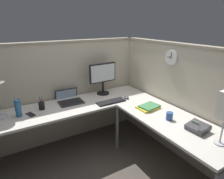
% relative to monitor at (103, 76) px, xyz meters
% --- Properties ---
extents(ground_plane, '(6.80, 6.80, 0.00)m').
position_rel_monitor_xyz_m(ground_plane, '(-0.19, -0.64, -1.02)').
color(ground_plane, '#4C443D').
extents(cubicle_wall_back, '(2.57, 0.12, 1.58)m').
position_rel_monitor_xyz_m(cubicle_wall_back, '(-0.55, 0.23, -0.23)').
color(cubicle_wall_back, '#B7AD99').
rests_on(cubicle_wall_back, ground).
extents(cubicle_wall_right, '(0.12, 2.37, 1.58)m').
position_rel_monitor_xyz_m(cubicle_wall_right, '(0.68, -0.90, -0.23)').
color(cubicle_wall_right, '#B7AD99').
rests_on(cubicle_wall_right, ground).
extents(desk, '(2.35, 2.15, 0.73)m').
position_rel_monitor_xyz_m(desk, '(-0.33, -0.69, -0.39)').
color(desk, beige).
rests_on(desk, ground).
extents(monitor, '(0.46, 0.20, 0.50)m').
position_rel_monitor_xyz_m(monitor, '(0.00, 0.00, 0.00)').
color(monitor, black).
rests_on(monitor, desk).
extents(laptop, '(0.35, 0.39, 0.22)m').
position_rel_monitor_xyz_m(laptop, '(-0.58, 0.00, -0.27)').
color(laptop, '#232326').
rests_on(laptop, desk).
extents(keyboard, '(0.43, 0.14, 0.02)m').
position_rel_monitor_xyz_m(keyboard, '(-0.07, -0.38, -0.28)').
color(keyboard, black).
rests_on(keyboard, desk).
extents(computer_mouse, '(0.06, 0.10, 0.03)m').
position_rel_monitor_xyz_m(computer_mouse, '(0.20, -0.37, -0.28)').
color(computer_mouse, '#38383D').
rests_on(computer_mouse, desk).
extents(pen_cup, '(0.08, 0.08, 0.18)m').
position_rel_monitor_xyz_m(pen_cup, '(-0.99, -0.10, -0.24)').
color(pen_cup, black).
rests_on(pen_cup, desk).
extents(cell_phone, '(0.11, 0.16, 0.01)m').
position_rel_monitor_xyz_m(cell_phone, '(-1.15, -0.20, -0.29)').
color(cell_phone, black).
rests_on(cell_phone, desk).
extents(thermos_flask, '(0.07, 0.07, 0.22)m').
position_rel_monitor_xyz_m(thermos_flask, '(-1.27, -0.17, -0.18)').
color(thermos_flask, '#26598C').
rests_on(thermos_flask, desk).
extents(office_phone, '(0.20, 0.21, 0.11)m').
position_rel_monitor_xyz_m(office_phone, '(0.33, -1.53, -0.26)').
color(office_phone, '#38383D').
rests_on(office_phone, desk).
extents(book_stack, '(0.30, 0.23, 0.04)m').
position_rel_monitor_xyz_m(book_stack, '(0.26, -0.82, -0.27)').
color(book_stack, yellow).
rests_on(book_stack, desk).
extents(coffee_mug, '(0.08, 0.08, 0.10)m').
position_rel_monitor_xyz_m(coffee_mug, '(0.25, -1.19, -0.25)').
color(coffee_mug, '#2D4C8C').
rests_on(coffee_mug, desk).
extents(wall_clock, '(0.04, 0.22, 0.22)m').
position_rel_monitor_xyz_m(wall_clock, '(0.63, -0.79, 0.36)').
color(wall_clock, '#B7BABF').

